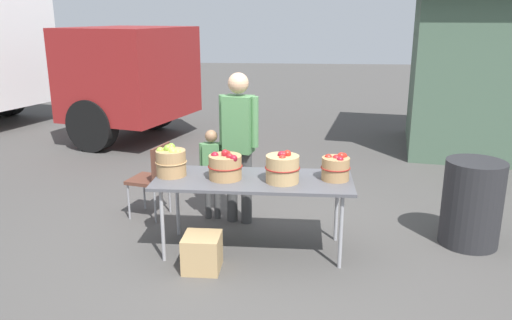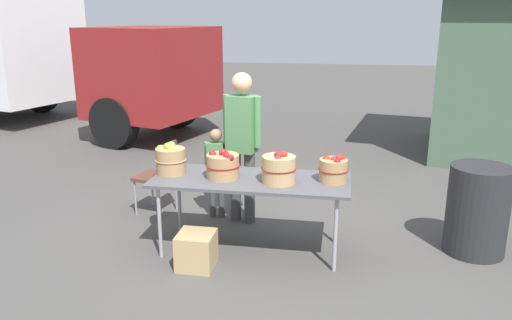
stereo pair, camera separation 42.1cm
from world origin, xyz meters
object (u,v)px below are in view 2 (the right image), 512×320
(vendor_adult, at_px, (242,136))
(produce_crate, at_px, (196,250))
(apple_basket_red_1, at_px, (279,169))
(apple_basket_red_2, at_px, (333,169))
(box_truck, at_px, (16,52))
(apple_basket_red_0, at_px, (223,165))
(child_customer, at_px, (216,166))
(folding_chair, at_px, (160,172))
(trash_barrel, at_px, (478,210))
(apple_basket_green_0, at_px, (171,160))
(market_table, at_px, (251,183))

(vendor_adult, xyz_separation_m, produce_crate, (-0.21, -1.15, -0.82))
(apple_basket_red_1, relative_size, apple_basket_red_2, 1.17)
(apple_basket_red_1, height_order, vendor_adult, vendor_adult)
(apple_basket_red_1, xyz_separation_m, box_truck, (-6.40, 5.54, 0.60))
(apple_basket_red_0, bearing_deg, produce_crate, -111.89)
(produce_crate, bearing_deg, apple_basket_red_0, 68.11)
(vendor_adult, relative_size, produce_crate, 5.02)
(child_customer, distance_m, folding_chair, 0.68)
(apple_basket_red_2, bearing_deg, trash_barrel, 12.12)
(apple_basket_green_0, height_order, apple_basket_red_1, apple_basket_green_0)
(child_customer, bearing_deg, vendor_adult, 165.50)
(vendor_adult, bearing_deg, market_table, 120.29)
(apple_basket_green_0, distance_m, apple_basket_red_1, 1.09)
(market_table, bearing_deg, apple_basket_green_0, 178.12)
(child_customer, bearing_deg, trash_barrel, 169.04)
(market_table, relative_size, trash_barrel, 2.16)
(apple_basket_green_0, distance_m, apple_basket_red_2, 1.59)
(market_table, relative_size, apple_basket_red_1, 5.73)
(apple_basket_green_0, relative_size, folding_chair, 0.36)
(apple_basket_red_1, bearing_deg, produce_crate, -153.13)
(market_table, distance_m, produce_crate, 0.82)
(vendor_adult, relative_size, trash_barrel, 1.91)
(child_customer, xyz_separation_m, folding_chair, (-0.68, -0.00, -0.11))
(apple_basket_red_2, height_order, trash_barrel, apple_basket_red_2)
(apple_basket_green_0, xyz_separation_m, produce_crate, (0.37, -0.46, -0.73))
(child_customer, distance_m, trash_barrel, 2.76)
(apple_basket_red_0, bearing_deg, folding_chair, 139.79)
(vendor_adult, xyz_separation_m, folding_chair, (-0.99, 0.07, -0.48))
(market_table, bearing_deg, child_customer, 124.60)
(child_customer, bearing_deg, apple_basket_red_1, 131.99)
(apple_basket_green_0, xyz_separation_m, apple_basket_red_2, (1.59, 0.01, -0.02))
(child_customer, bearing_deg, apple_basket_green_0, 68.93)
(apple_basket_red_2, xyz_separation_m, trash_barrel, (1.40, 0.30, -0.43))
(market_table, height_order, apple_basket_red_2, apple_basket_red_2)
(market_table, xyz_separation_m, folding_chair, (-1.22, 0.78, -0.20))
(produce_crate, bearing_deg, trash_barrel, 16.61)
(apple_basket_red_1, xyz_separation_m, folding_chair, (-1.50, 0.85, -0.38))
(produce_crate, bearing_deg, market_table, 45.40)
(apple_basket_red_2, bearing_deg, box_truck, 141.85)
(apple_basket_red_1, height_order, folding_chair, apple_basket_red_1)
(apple_basket_red_2, relative_size, produce_crate, 0.85)
(apple_basket_red_1, bearing_deg, child_customer, 133.71)
(apple_basket_green_0, height_order, apple_basket_red_2, apple_basket_green_0)
(folding_chair, bearing_deg, trash_barrel, 96.42)
(trash_barrel, bearing_deg, apple_basket_red_0, -171.48)
(apple_basket_green_0, distance_m, produce_crate, 0.94)
(vendor_adult, distance_m, trash_barrel, 2.49)
(apple_basket_red_1, xyz_separation_m, trash_barrel, (1.90, 0.42, -0.45))
(vendor_adult, relative_size, child_customer, 1.61)
(market_table, bearing_deg, apple_basket_red_0, -174.56)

